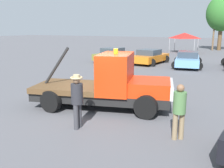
% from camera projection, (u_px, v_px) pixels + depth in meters
% --- Properties ---
extents(ground_plane, '(160.00, 160.00, 0.00)m').
position_uv_depth(ground_plane, '(101.00, 107.00, 10.59)').
color(ground_plane, '#545459').
extents(tow_truck, '(6.03, 3.42, 2.51)m').
position_uv_depth(tow_truck, '(110.00, 85.00, 10.31)').
color(tow_truck, black).
rests_on(tow_truck, ground).
extents(person_near_truck, '(0.38, 0.38, 1.70)m').
position_uv_depth(person_near_truck, '(179.00, 108.00, 7.33)').
color(person_near_truck, '#847051').
rests_on(person_near_truck, ground).
extents(person_at_hood, '(0.40, 0.40, 1.82)m').
position_uv_depth(person_at_hood, '(77.00, 97.00, 8.13)').
color(person_at_hood, '#38383D').
rests_on(person_at_hood, ground).
extents(parked_car_olive, '(2.90, 5.08, 1.34)m').
position_uv_depth(parked_car_olive, '(114.00, 55.00, 25.02)').
color(parked_car_olive, olive).
rests_on(parked_car_olive, ground).
extents(parked_car_orange, '(2.95, 4.76, 1.34)m').
position_uv_depth(parked_car_orange, '(150.00, 57.00, 23.18)').
color(parked_car_orange, orange).
rests_on(parked_car_orange, ground).
extents(parked_car_skyblue, '(2.90, 5.11, 1.34)m').
position_uv_depth(parked_car_skyblue, '(188.00, 59.00, 21.30)').
color(parked_car_skyblue, '#669ED1').
rests_on(parked_car_skyblue, ground).
extents(canopy_tent_red, '(3.21, 3.21, 2.63)m').
position_uv_depth(canopy_tent_red, '(184.00, 36.00, 33.03)').
color(canopy_tent_red, '#9E9EA3').
rests_on(canopy_tent_red, ground).
extents(tree_center, '(4.43, 4.43, 7.90)m').
position_uv_depth(tree_center, '(222.00, 13.00, 36.02)').
color(tree_center, brown).
rests_on(tree_center, ground).
extents(traffic_cone, '(0.40, 0.40, 0.55)m').
position_uv_depth(traffic_cone, '(157.00, 82.00, 14.24)').
color(traffic_cone, black).
rests_on(traffic_cone, ground).
extents(utility_pole, '(2.20, 0.24, 9.63)m').
position_uv_depth(utility_pole, '(215.00, 15.00, 35.95)').
color(utility_pole, brown).
rests_on(utility_pole, ground).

